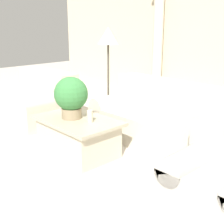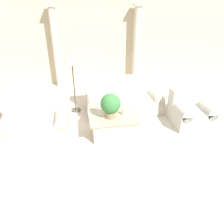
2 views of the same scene
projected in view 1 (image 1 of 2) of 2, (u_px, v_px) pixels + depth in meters
ground_plane at (98, 145)px, 4.42m from camera, size 16.00×16.00×0.00m
wall_back at (220, 25)px, 6.03m from camera, size 10.00×0.06×3.20m
sofa_long at (162, 118)px, 4.51m from camera, size 1.98×0.99×0.84m
loveseat at (36, 100)px, 5.50m from camera, size 1.42×0.99×0.84m
coffee_table at (78, 136)px, 4.07m from camera, size 1.12×0.73×0.48m
potted_plant at (71, 96)px, 3.97m from camera, size 0.43×0.43×0.54m
pillar_candle at (90, 116)px, 3.87m from camera, size 0.07×0.07×0.15m
floor_lamp at (108, 42)px, 5.19m from camera, size 0.36×0.36×1.59m
column_left at (158, 38)px, 6.82m from camera, size 0.31×0.31×2.56m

